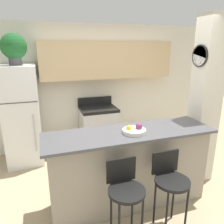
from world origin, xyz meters
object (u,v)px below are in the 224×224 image
at_px(refrigerator, 22,116).
at_px(stove_range, 99,128).
at_px(bar_stool_left, 125,190).
at_px(bar_stool_right, 170,180).
at_px(potted_plant_on_fridge, 14,47).
at_px(fruit_bowl, 134,130).

height_order(refrigerator, stove_range, refrigerator).
bearing_deg(refrigerator, bar_stool_left, -63.59).
distance_m(refrigerator, bar_stool_right, 2.82).
relative_size(stove_range, bar_stool_left, 1.13).
relative_size(bar_stool_left, bar_stool_right, 1.00).
distance_m(bar_stool_right, potted_plant_on_fridge, 3.16).
bearing_deg(bar_stool_right, potted_plant_on_fridge, 126.60).
relative_size(bar_stool_left, fruit_bowl, 3.21).
relative_size(refrigerator, bar_stool_left, 1.91).
distance_m(bar_stool_right, fruit_bowl, 0.72).
bearing_deg(bar_stool_right, bar_stool_left, 180.00).
height_order(potted_plant_on_fridge, fruit_bowl, potted_plant_on_fridge).
xyz_separation_m(bar_stool_left, bar_stool_right, (0.55, 0.00, 0.00)).
distance_m(stove_range, potted_plant_on_fridge, 2.18).
distance_m(stove_range, bar_stool_left, 2.34).
relative_size(refrigerator, fruit_bowl, 6.12).
xyz_separation_m(bar_stool_right, fruit_bowl, (-0.24, 0.49, 0.46)).
xyz_separation_m(refrigerator, bar_stool_right, (1.67, -2.25, -0.27)).
bearing_deg(bar_stool_right, fruit_bowl, 116.58).
relative_size(refrigerator, stove_range, 1.68).
distance_m(stove_range, fruit_bowl, 1.93).
distance_m(stove_range, bar_stool_right, 2.33).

